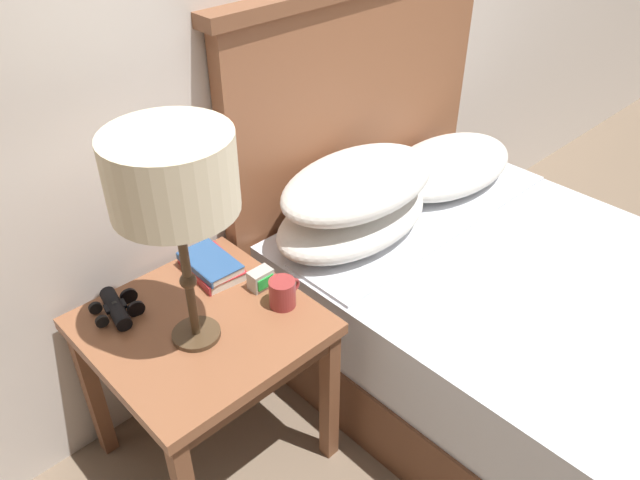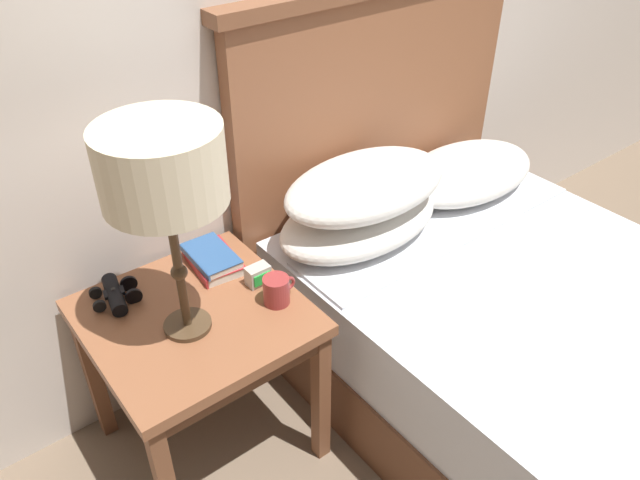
{
  "view_description": "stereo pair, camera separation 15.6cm",
  "coord_description": "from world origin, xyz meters",
  "px_view_note": "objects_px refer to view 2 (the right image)",
  "views": [
    {
      "loc": [
        -1.19,
        -0.58,
        1.74
      ],
      "look_at": [
        -0.14,
        0.52,
        0.66
      ],
      "focal_mm": 35.0,
      "sensor_mm": 36.0,
      "label": 1
    },
    {
      "loc": [
        -1.07,
        -0.69,
        1.74
      ],
      "look_at": [
        -0.14,
        0.52,
        0.66
      ],
      "focal_mm": 35.0,
      "sensor_mm": 36.0,
      "label": 2
    }
  ],
  "objects_px": {
    "table_lamp": "(162,170)",
    "book_on_nightstand": "(213,261)",
    "coffee_mug": "(277,290)",
    "book_stacked_on_top": "(211,256)",
    "bed": "(523,333)",
    "binoculars_pair": "(115,294)",
    "alarm_clock": "(258,275)",
    "nightstand": "(197,332)"
  },
  "relations": [
    {
      "from": "book_stacked_on_top",
      "to": "alarm_clock",
      "type": "bearing_deg",
      "value": -66.34
    },
    {
      "from": "bed",
      "to": "book_stacked_on_top",
      "type": "bearing_deg",
      "value": 139.58
    },
    {
      "from": "table_lamp",
      "to": "book_on_nightstand",
      "type": "xyz_separation_m",
      "value": [
        0.19,
        0.2,
        -0.47
      ]
    },
    {
      "from": "bed",
      "to": "binoculars_pair",
      "type": "relative_size",
      "value": 10.9
    },
    {
      "from": "binoculars_pair",
      "to": "alarm_clock",
      "type": "height_order",
      "value": "alarm_clock"
    },
    {
      "from": "book_stacked_on_top",
      "to": "binoculars_pair",
      "type": "distance_m",
      "value": 0.3
    },
    {
      "from": "book_stacked_on_top",
      "to": "alarm_clock",
      "type": "relative_size",
      "value": 2.85
    },
    {
      "from": "bed",
      "to": "binoculars_pair",
      "type": "height_order",
      "value": "bed"
    },
    {
      "from": "table_lamp",
      "to": "binoculars_pair",
      "type": "bearing_deg",
      "value": 116.15
    },
    {
      "from": "nightstand",
      "to": "coffee_mug",
      "type": "xyz_separation_m",
      "value": [
        0.21,
        -0.11,
        0.12
      ]
    },
    {
      "from": "table_lamp",
      "to": "coffee_mug",
      "type": "relative_size",
      "value": 5.77
    },
    {
      "from": "nightstand",
      "to": "alarm_clock",
      "type": "relative_size",
      "value": 8.29
    },
    {
      "from": "nightstand",
      "to": "binoculars_pair",
      "type": "xyz_separation_m",
      "value": [
        -0.15,
        0.18,
        0.1
      ]
    },
    {
      "from": "book_stacked_on_top",
      "to": "coffee_mug",
      "type": "bearing_deg",
      "value": -75.94
    },
    {
      "from": "alarm_clock",
      "to": "coffee_mug",
      "type": "bearing_deg",
      "value": -92.02
    },
    {
      "from": "nightstand",
      "to": "binoculars_pair",
      "type": "distance_m",
      "value": 0.26
    },
    {
      "from": "book_on_nightstand",
      "to": "book_stacked_on_top",
      "type": "relative_size",
      "value": 1.1
    },
    {
      "from": "coffee_mug",
      "to": "alarm_clock",
      "type": "relative_size",
      "value": 1.47
    },
    {
      "from": "book_on_nightstand",
      "to": "bed",
      "type": "bearing_deg",
      "value": -40.91
    },
    {
      "from": "bed",
      "to": "book_stacked_on_top",
      "type": "distance_m",
      "value": 1.04
    },
    {
      "from": "book_stacked_on_top",
      "to": "alarm_clock",
      "type": "height_order",
      "value": "alarm_clock"
    },
    {
      "from": "book_on_nightstand",
      "to": "alarm_clock",
      "type": "relative_size",
      "value": 3.12
    },
    {
      "from": "binoculars_pair",
      "to": "coffee_mug",
      "type": "xyz_separation_m",
      "value": [
        0.36,
        -0.29,
        0.02
      ]
    },
    {
      "from": "book_stacked_on_top",
      "to": "coffee_mug",
      "type": "distance_m",
      "value": 0.27
    },
    {
      "from": "table_lamp",
      "to": "book_stacked_on_top",
      "type": "bearing_deg",
      "value": 46.34
    },
    {
      "from": "coffee_mug",
      "to": "book_on_nightstand",
      "type": "bearing_deg",
      "value": 102.3
    },
    {
      "from": "nightstand",
      "to": "book_on_nightstand",
      "type": "bearing_deg",
      "value": 45.82
    },
    {
      "from": "bed",
      "to": "book_stacked_on_top",
      "type": "relative_size",
      "value": 9.0
    },
    {
      "from": "book_on_nightstand",
      "to": "alarm_clock",
      "type": "xyz_separation_m",
      "value": [
        0.06,
        -0.16,
        0.02
      ]
    },
    {
      "from": "coffee_mug",
      "to": "book_stacked_on_top",
      "type": "bearing_deg",
      "value": 104.06
    },
    {
      "from": "coffee_mug",
      "to": "alarm_clock",
      "type": "distance_m",
      "value": 0.1
    },
    {
      "from": "bed",
      "to": "table_lamp",
      "type": "distance_m",
      "value": 1.28
    },
    {
      "from": "nightstand",
      "to": "alarm_clock",
      "type": "height_order",
      "value": "alarm_clock"
    },
    {
      "from": "nightstand",
      "to": "bed",
      "type": "xyz_separation_m",
      "value": [
        0.91,
        -0.49,
        -0.17
      ]
    },
    {
      "from": "book_on_nightstand",
      "to": "coffee_mug",
      "type": "xyz_separation_m",
      "value": [
        0.06,
        -0.27,
        0.03
      ]
    },
    {
      "from": "nightstand",
      "to": "coffee_mug",
      "type": "distance_m",
      "value": 0.27
    },
    {
      "from": "coffee_mug",
      "to": "alarm_clock",
      "type": "xyz_separation_m",
      "value": [
        0.0,
        0.1,
        -0.01
      ]
    },
    {
      "from": "table_lamp",
      "to": "book_stacked_on_top",
      "type": "relative_size",
      "value": 2.98
    },
    {
      "from": "table_lamp",
      "to": "binoculars_pair",
      "type": "distance_m",
      "value": 0.53
    },
    {
      "from": "nightstand",
      "to": "coffee_mug",
      "type": "relative_size",
      "value": 5.63
    },
    {
      "from": "book_on_nightstand",
      "to": "book_stacked_on_top",
      "type": "distance_m",
      "value": 0.03
    },
    {
      "from": "nightstand",
      "to": "alarm_clock",
      "type": "distance_m",
      "value": 0.24
    }
  ]
}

